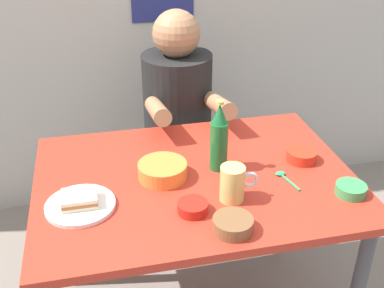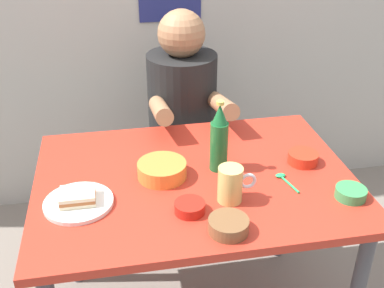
# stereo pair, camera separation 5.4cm
# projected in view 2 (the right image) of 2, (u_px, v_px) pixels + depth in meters

# --- Properties ---
(dining_table) EXTENTS (1.10, 0.80, 0.74)m
(dining_table) POSITION_uv_depth(u_px,v_px,m) (195.00, 198.00, 1.67)
(dining_table) COLOR #B72D1E
(dining_table) RESTS_ON ground
(stool) EXTENTS (0.34, 0.34, 0.45)m
(stool) POSITION_uv_depth(u_px,v_px,m) (183.00, 173.00, 2.36)
(stool) COLOR #4C4C51
(stool) RESTS_ON ground
(person_seated) EXTENTS (0.33, 0.56, 0.72)m
(person_seated) POSITION_uv_depth(u_px,v_px,m) (183.00, 98.00, 2.15)
(person_seated) COLOR black
(person_seated) RESTS_ON stool
(plate_orange) EXTENTS (0.22, 0.22, 0.01)m
(plate_orange) POSITION_uv_depth(u_px,v_px,m) (79.00, 203.00, 1.47)
(plate_orange) COLOR silver
(plate_orange) RESTS_ON dining_table
(sandwich) EXTENTS (0.11, 0.09, 0.04)m
(sandwich) POSITION_uv_depth(u_px,v_px,m) (78.00, 196.00, 1.46)
(sandwich) COLOR beige
(sandwich) RESTS_ON plate_orange
(beer_mug) EXTENTS (0.13, 0.08, 0.12)m
(beer_mug) POSITION_uv_depth(u_px,v_px,m) (231.00, 184.00, 1.47)
(beer_mug) COLOR #D1BC66
(beer_mug) RESTS_ON dining_table
(beer_bottle) EXTENTS (0.06, 0.06, 0.26)m
(beer_bottle) POSITION_uv_depth(u_px,v_px,m) (219.00, 139.00, 1.61)
(beer_bottle) COLOR #19602D
(beer_bottle) RESTS_ON dining_table
(soup_bowl_orange) EXTENTS (0.17, 0.17, 0.05)m
(soup_bowl_orange) POSITION_uv_depth(u_px,v_px,m) (162.00, 169.00, 1.60)
(soup_bowl_orange) COLOR orange
(soup_bowl_orange) RESTS_ON dining_table
(sambal_bowl_red) EXTENTS (0.10, 0.10, 0.03)m
(sambal_bowl_red) POSITION_uv_depth(u_px,v_px,m) (190.00, 207.00, 1.44)
(sambal_bowl_red) COLOR #B21E14
(sambal_bowl_red) RESTS_ON dining_table
(condiment_bowl_brown) EXTENTS (0.12, 0.12, 0.04)m
(condiment_bowl_brown) POSITION_uv_depth(u_px,v_px,m) (228.00, 225.00, 1.35)
(condiment_bowl_brown) COLOR brown
(condiment_bowl_brown) RESTS_ON dining_table
(dip_bowl_green) EXTENTS (0.10, 0.10, 0.03)m
(dip_bowl_green) POSITION_uv_depth(u_px,v_px,m) (351.00, 192.00, 1.50)
(dip_bowl_green) COLOR #388C4C
(dip_bowl_green) RESTS_ON dining_table
(sauce_bowl_chili) EXTENTS (0.11, 0.11, 0.04)m
(sauce_bowl_chili) POSITION_uv_depth(u_px,v_px,m) (303.00, 157.00, 1.69)
(sauce_bowl_chili) COLOR red
(sauce_bowl_chili) RESTS_ON dining_table
(spoon) EXTENTS (0.05, 0.12, 0.01)m
(spoon) POSITION_uv_depth(u_px,v_px,m) (284.00, 179.00, 1.60)
(spoon) COLOR #26A559
(spoon) RESTS_ON dining_table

